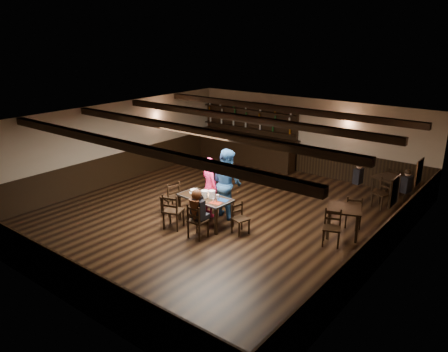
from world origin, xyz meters
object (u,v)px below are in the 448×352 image
Objects in this scene: chair_near_right at (196,219)px; woman_pink at (210,187)px; man_blue at (227,183)px; bar_counter at (245,144)px; chair_near_left at (172,209)px; dining_table at (205,200)px; cake at (194,191)px.

chair_near_right is 0.54× the size of woman_pink.
bar_counter is (-2.64, 4.55, -0.23)m from man_blue.
chair_near_left reaches higher than chair_near_right.
dining_table is 0.80× the size of man_blue.
man_blue is (-0.28, 1.62, 0.43)m from chair_near_right.
woman_pink reaches higher than chair_near_left.
chair_near_left is at bearing -118.45° from dining_table.
chair_near_right reaches higher than dining_table.
man_blue is (0.40, 0.27, 0.13)m from woman_pink.
chair_near_left reaches higher than dining_table.
chair_near_left is 6.49m from bar_counter.
chair_near_right is (0.85, -0.02, -0.04)m from chair_near_left.
woman_pink is (0.16, 1.32, 0.26)m from chair_near_left.
man_blue reaches higher than cake.
woman_pink is (-0.68, 1.34, 0.30)m from chair_near_right.
dining_table is at bearing 96.41° from man_blue.
man_blue reaches higher than chair_near_right.
chair_near_left is 0.22× the size of bar_counter.
cake is (-0.57, -0.72, -0.17)m from man_blue.
man_blue reaches higher than chair_near_left.
man_blue is 0.42× the size of bar_counter.
dining_table is 0.92× the size of woman_pink.
chair_near_left is 1.74m from man_blue.
woman_pink reaches higher than chair_near_right.
chair_near_left is at bearing 85.96° from man_blue.
chair_near_left is at bearing -71.30° from bar_counter.
woman_pink is at bearing 68.79° from cake.
bar_counter is (-2.93, 6.17, 0.20)m from chair_near_right.
man_blue is 7.28× the size of cake.
cake is 0.06× the size of bar_counter.
chair_near_left is 1.08× the size of chair_near_right.
dining_table is 0.85m from man_blue.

